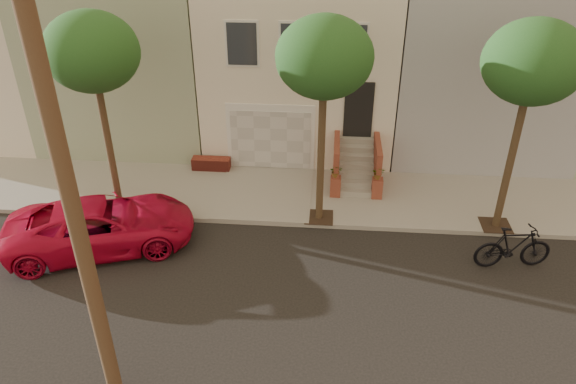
{
  "coord_description": "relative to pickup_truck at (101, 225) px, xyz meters",
  "views": [
    {
      "loc": [
        1.22,
        -10.43,
        9.36
      ],
      "look_at": [
        0.09,
        3.0,
        1.56
      ],
      "focal_mm": 33.26,
      "sensor_mm": 36.0,
      "label": 1
    }
  ],
  "objects": [
    {
      "name": "sidewalk",
      "position": [
        5.3,
        3.31,
        -0.66
      ],
      "size": [
        40.0,
        3.7,
        0.15
      ],
      "primitive_type": "cube",
      "color": "gray",
      "rests_on": "ground"
    },
    {
      "name": "house_row",
      "position": [
        5.3,
        9.15,
        2.91
      ],
      "size": [
        33.1,
        11.7,
        7.0
      ],
      "color": "beige",
      "rests_on": "sidewalk"
    },
    {
      "name": "tree_right",
      "position": [
        11.8,
        1.86,
        4.52
      ],
      "size": [
        2.7,
        2.57,
        6.3
      ],
      "color": "#2D2116",
      "rests_on": "sidewalk"
    },
    {
      "name": "tree_mid",
      "position": [
        6.3,
        1.86,
        4.52
      ],
      "size": [
        2.7,
        2.57,
        6.3
      ],
      "color": "#2D2116",
      "rests_on": "sidewalk"
    },
    {
      "name": "pickup_truck",
      "position": [
        0.0,
        0.0,
        0.0
      ],
      "size": [
        5.83,
        4.04,
        1.48
      ],
      "primitive_type": "imported",
      "rotation": [
        0.0,
        0.0,
        1.9
      ],
      "color": "#B60A2B",
      "rests_on": "ground"
    },
    {
      "name": "ground",
      "position": [
        5.3,
        -2.04,
        -0.74
      ],
      "size": [
        90.0,
        90.0,
        0.0
      ],
      "primitive_type": "plane",
      "color": "black",
      "rests_on": "ground"
    },
    {
      "name": "motorcycle",
      "position": [
        11.73,
        0.0,
        -0.09
      ],
      "size": [
        2.24,
        0.92,
        1.31
      ],
      "primitive_type": "imported",
      "rotation": [
        0.0,
        0.0,
        1.71
      ],
      "color": "black",
      "rests_on": "ground"
    },
    {
      "name": "tree_left",
      "position": [
        -0.2,
        1.86,
        4.52
      ],
      "size": [
        2.7,
        2.57,
        6.3
      ],
      "color": "#2D2116",
      "rests_on": "sidewalk"
    }
  ]
}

